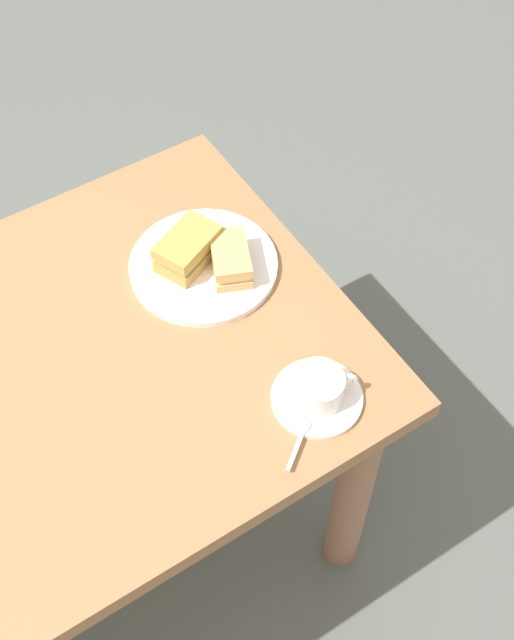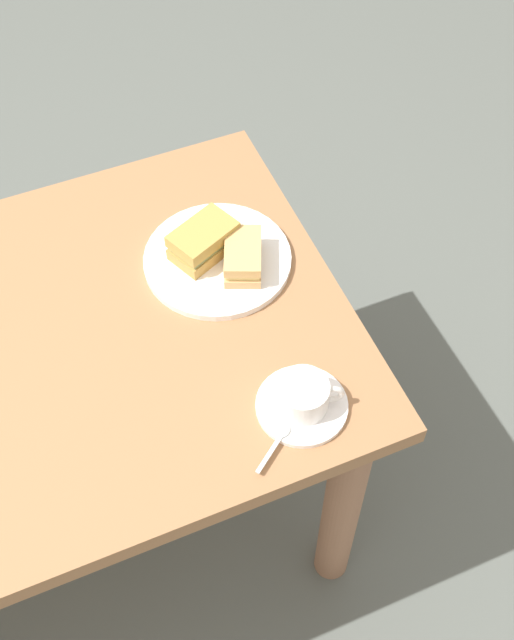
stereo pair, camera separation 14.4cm
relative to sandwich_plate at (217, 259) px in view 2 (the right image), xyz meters
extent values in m
plane|color=#595E58|center=(0.49, 0.07, -0.74)|extent=(6.00, 6.00, 0.00)
cylinder|color=#9C6C4F|center=(-0.11, -0.24, -0.39)|extent=(0.08, 0.08, 0.69)
cylinder|color=#9C6C4F|center=(-0.11, 0.38, -0.39)|extent=(0.08, 0.08, 0.69)
cylinder|color=white|center=(0.00, 0.00, 0.00)|extent=(0.28, 0.28, 0.01)
cube|color=#B88C45|center=(0.02, -0.02, 0.02)|extent=(0.14, 0.12, 0.03)
cube|color=#7A8352|center=(0.02, -0.02, 0.04)|extent=(0.13, 0.11, 0.01)
cube|color=#B69245|center=(0.02, -0.02, 0.06)|extent=(0.14, 0.12, 0.03)
cube|color=tan|center=(-0.04, 0.04, 0.02)|extent=(0.10, 0.13, 0.02)
cube|color=#E7C978|center=(-0.04, 0.04, 0.03)|extent=(0.10, 0.12, 0.01)
cube|color=tan|center=(-0.04, 0.04, 0.05)|extent=(0.10, 0.13, 0.02)
cylinder|color=white|center=(-0.01, 0.35, 0.00)|extent=(0.15, 0.15, 0.01)
cylinder|color=white|center=(-0.01, 0.35, 0.03)|extent=(0.09, 0.09, 0.06)
cylinder|color=#AA774E|center=(-0.01, 0.35, 0.05)|extent=(0.08, 0.08, 0.01)
torus|color=white|center=(-0.06, 0.36, 0.03)|extent=(0.04, 0.02, 0.04)
cube|color=silver|center=(0.07, 0.41, 0.00)|extent=(0.07, 0.05, 0.00)
ellipsoid|color=silver|center=(0.03, 0.38, 0.01)|extent=(0.03, 0.03, 0.01)
camera|label=1|loc=(0.45, 0.89, 1.19)|focal=46.90mm
camera|label=2|loc=(0.32, 0.96, 1.19)|focal=46.90mm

